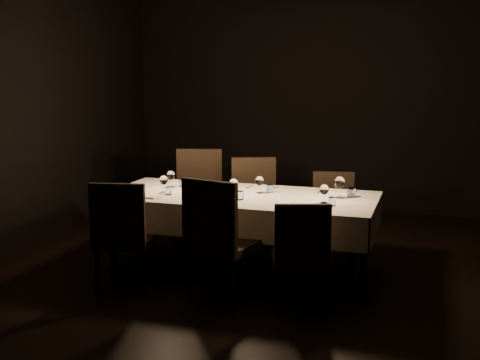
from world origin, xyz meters
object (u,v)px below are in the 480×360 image
(chair_near_right, at_px, (301,251))
(chair_far_right, at_px, (333,211))
(chair_near_left, at_px, (122,232))
(chair_near_center, at_px, (219,236))
(chair_far_left, at_px, (198,194))
(chair_far_center, at_px, (254,201))
(dining_table, at_px, (240,202))

(chair_near_right, distance_m, chair_far_right, 1.54)
(chair_near_left, xyz_separation_m, chair_near_center, (0.87, 0.02, 0.03))
(chair_far_left, height_order, chair_far_center, chair_far_left)
(chair_far_center, relative_size, chair_far_right, 1.13)
(dining_table, height_order, chair_far_center, chair_far_center)
(chair_far_center, xyz_separation_m, chair_far_right, (0.84, 0.03, -0.05))
(dining_table, distance_m, chair_near_right, 1.08)
(chair_near_center, bearing_deg, chair_far_center, -71.07)
(chair_near_right, distance_m, chair_far_left, 2.14)
(chair_near_left, relative_size, chair_far_right, 1.12)
(chair_far_right, bearing_deg, chair_far_center, 169.84)
(chair_near_center, relative_size, chair_far_center, 1.06)
(chair_near_right, relative_size, chair_far_right, 1.03)
(dining_table, height_order, chair_far_left, chair_far_left)
(chair_near_left, height_order, chair_near_right, chair_near_left)
(chair_near_center, height_order, chair_far_right, chair_near_center)
(chair_near_left, height_order, chair_near_center, chair_near_center)
(chair_near_center, bearing_deg, chair_far_left, -49.35)
(chair_far_left, bearing_deg, chair_far_center, -18.46)
(chair_far_left, distance_m, chair_far_center, 0.65)
(chair_near_center, height_order, chair_far_left, chair_near_center)
(chair_far_center, bearing_deg, chair_near_center, -104.72)
(dining_table, distance_m, chair_far_left, 1.08)
(chair_far_left, bearing_deg, chair_far_right, -15.90)
(chair_far_left, bearing_deg, chair_near_left, -108.29)
(chair_near_right, height_order, chair_far_center, chair_far_center)
(dining_table, relative_size, chair_far_right, 2.87)
(chair_near_left, distance_m, chair_far_right, 2.21)
(chair_near_left, height_order, chair_far_left, chair_far_left)
(chair_far_left, bearing_deg, chair_near_right, -61.77)
(chair_near_center, xyz_separation_m, chair_far_center, (-0.15, 1.52, -0.03))
(chair_near_left, height_order, chair_far_center, chair_far_center)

